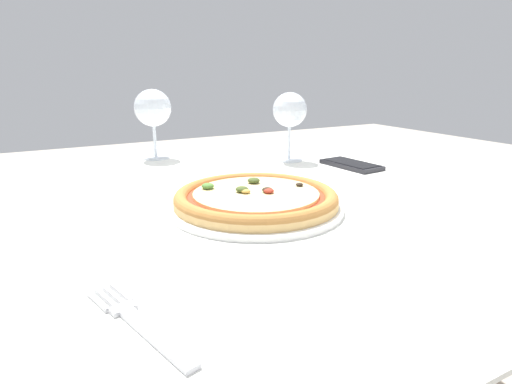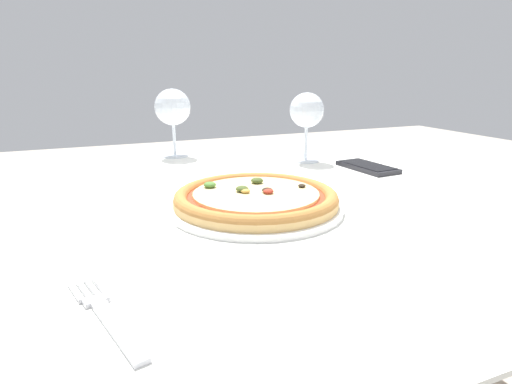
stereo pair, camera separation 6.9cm
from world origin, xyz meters
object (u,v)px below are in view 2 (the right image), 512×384
Objects in this scene: dining_table at (329,215)px; fork at (105,313)px; wine_glass_far_left at (307,112)px; wine_glass_far_right at (173,108)px; cell_phone at (367,167)px; pizza_plate at (256,200)px.

fork is at bearing -143.46° from dining_table.
wine_glass_far_left reaches higher than fork.
wine_glass_far_left is at bearing 76.65° from dining_table.
fork is at bearing -107.39° from wine_glass_far_right.
wine_glass_far_left is at bearing 46.31° from fork.
fork is at bearing -133.69° from wine_glass_far_left.
cell_phone is at bearing -56.43° from wine_glass_far_left.
fork is 1.01× the size of wine_glass_far_left.
dining_table is at bearing 27.74° from pizza_plate.
wine_glass_far_right reaches higher than dining_table.
wine_glass_far_left reaches higher than pizza_plate.
wine_glass_far_left is 0.34m from wine_glass_far_right.
cell_phone is (0.09, -0.13, -0.12)m from wine_glass_far_left.
wine_glass_far_right reaches higher than wine_glass_far_left.
dining_table is 9.18× the size of cell_phone.
pizza_plate is 0.34m from fork.
wine_glass_far_right is at bearing 72.61° from fork.
pizza_plate is (-0.22, -0.11, 0.09)m from dining_table.
pizza_plate is 1.67× the size of fork.
pizza_plate reaches higher than cell_phone.
dining_table is 7.91× the size of wine_glass_far_right.
wine_glass_far_right is (-0.02, 0.49, 0.11)m from pizza_plate.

